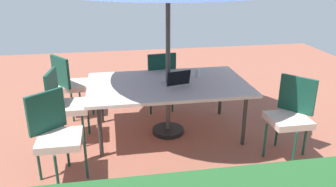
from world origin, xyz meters
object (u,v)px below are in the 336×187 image
(dining_table, at_px, (168,86))
(cup, at_px, (197,73))
(chair_east, at_px, (65,102))
(chair_south, at_px, (160,78))
(laptop, at_px, (177,81))
(chair_northwest, at_px, (291,114))
(chair_southeast, at_px, (71,82))
(chair_northeast, at_px, (56,133))

(dining_table, xyz_separation_m, cup, (-0.46, -0.21, 0.10))
(dining_table, height_order, chair_east, chair_east)
(chair_south, relative_size, laptop, 2.68)
(chair_northwest, bearing_deg, laptop, -161.03)
(dining_table, bearing_deg, chair_south, -90.24)
(chair_southeast, height_order, laptop, chair_southeast)
(dining_table, distance_m, chair_northeast, 1.62)
(chair_south, bearing_deg, cup, 120.45)
(chair_northeast, distance_m, chair_south, 2.15)
(dining_table, distance_m, chair_southeast, 1.60)
(chair_northeast, height_order, cup, chair_northeast)
(chair_south, xyz_separation_m, laptop, (-0.10, 0.89, 0.23))
(cup, bearing_deg, chair_south, -52.59)
(chair_east, height_order, laptop, chair_east)
(cup, bearing_deg, laptop, 39.60)
(dining_table, xyz_separation_m, chair_east, (1.36, -0.01, -0.15))
(dining_table, xyz_separation_m, chair_south, (-0.00, -0.81, -0.15))
(chair_southeast, xyz_separation_m, laptop, (-1.46, 0.90, 0.23))
(chair_south, height_order, laptop, chair_south)
(chair_east, xyz_separation_m, laptop, (-1.46, 0.09, 0.23))
(chair_northeast, relative_size, chair_south, 1.00)
(chair_northwest, relative_size, cup, 8.76)
(chair_south, xyz_separation_m, chair_northwest, (-1.36, 1.63, 0.00))
(chair_south, relative_size, chair_northwest, 1.00)
(laptop, xyz_separation_m, cup, (-0.36, -0.30, 0.01))
(chair_northwest, bearing_deg, chair_south, 179.20)
(chair_south, bearing_deg, chair_east, 23.43)
(dining_table, height_order, chair_southeast, chair_southeast)
(chair_northeast, height_order, chair_east, same)
(chair_southeast, bearing_deg, chair_south, -127.62)
(dining_table, xyz_separation_m, laptop, (-0.10, 0.08, 0.09))
(chair_northwest, bearing_deg, dining_table, -161.69)
(chair_northeast, xyz_separation_m, cup, (-1.82, -1.07, 0.24))
(chair_southeast, distance_m, cup, 1.93)
(dining_table, bearing_deg, chair_northwest, 148.91)
(dining_table, bearing_deg, chair_southeast, -31.09)
(chair_southeast, relative_size, laptop, 2.68)
(dining_table, relative_size, chair_northwest, 2.18)
(chair_east, height_order, cup, chair_east)
(chair_east, xyz_separation_m, cup, (-1.82, -0.21, 0.24))
(chair_east, distance_m, cup, 1.85)
(chair_northwest, distance_m, laptop, 1.48)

